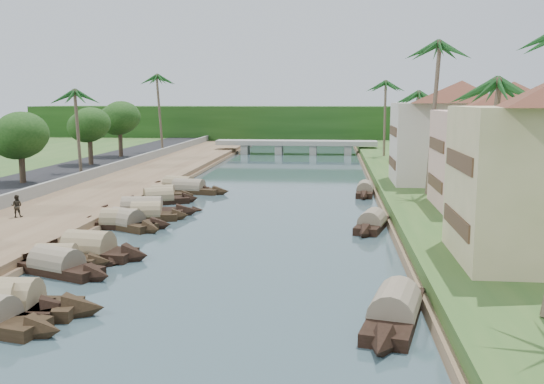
# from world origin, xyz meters

# --- Properties ---
(ground) EXTENTS (220.00, 220.00, 0.00)m
(ground) POSITION_xyz_m (0.00, 0.00, 0.00)
(ground) COLOR #354A50
(ground) RESTS_ON ground
(left_bank) EXTENTS (10.00, 180.00, 0.80)m
(left_bank) POSITION_xyz_m (-16.00, 20.00, 0.40)
(left_bank) COLOR brown
(left_bank) RESTS_ON ground
(right_bank) EXTENTS (16.00, 180.00, 1.20)m
(right_bank) POSITION_xyz_m (19.00, 20.00, 0.60)
(right_bank) COLOR #2C5221
(right_bank) RESTS_ON ground
(road) EXTENTS (8.00, 180.00, 1.40)m
(road) POSITION_xyz_m (-24.50, 20.00, 0.70)
(road) COLOR black
(road) RESTS_ON ground
(retaining_wall) EXTENTS (0.40, 180.00, 1.10)m
(retaining_wall) POSITION_xyz_m (-20.20, 20.00, 1.35)
(retaining_wall) COLOR gray
(retaining_wall) RESTS_ON left_bank
(treeline) EXTENTS (120.00, 14.00, 8.00)m
(treeline) POSITION_xyz_m (0.00, 100.00, 4.00)
(treeline) COLOR #15370F
(treeline) RESTS_ON ground
(bridge) EXTENTS (28.00, 4.00, 2.40)m
(bridge) POSITION_xyz_m (0.00, 72.00, 1.72)
(bridge) COLOR gray
(bridge) RESTS_ON ground
(building_mid) EXTENTS (14.11, 14.11, 9.70)m
(building_mid) POSITION_xyz_m (19.99, 14.00, 6.13)
(building_mid) COLOR #D7A898
(building_mid) RESTS_ON right_bank
(building_far) EXTENTS (15.59, 15.59, 10.20)m
(building_far) POSITION_xyz_m (18.99, 28.00, 6.38)
(building_far) COLOR beige
(building_far) RESTS_ON right_bank
(building_distant) EXTENTS (12.62, 12.62, 9.20)m
(building_distant) POSITION_xyz_m (19.99, 48.00, 5.88)
(building_distant) COLOR beige
(building_distant) RESTS_ON right_bank
(sampan_2) EXTENTS (9.76, 2.57, 2.50)m
(sampan_2) POSITION_xyz_m (-8.28, -9.36, 0.42)
(sampan_2) COLOR black
(sampan_2) RESTS_ON ground
(sampan_3) EXTENTS (7.88, 4.45, 2.13)m
(sampan_3) POSITION_xyz_m (-8.72, -2.90, 0.41)
(sampan_3) COLOR black
(sampan_3) RESTS_ON ground
(sampan_4) EXTENTS (6.62, 2.04, 1.90)m
(sampan_4) POSITION_xyz_m (-9.34, -1.67, 0.41)
(sampan_4) COLOR black
(sampan_4) RESTS_ON ground
(sampan_5) EXTENTS (8.16, 2.92, 2.51)m
(sampan_5) POSITION_xyz_m (-8.27, 0.49, 0.42)
(sampan_5) COLOR black
(sampan_5) RESTS_ON ground
(sampan_6) EXTENTS (7.10, 5.02, 2.17)m
(sampan_6) POSITION_xyz_m (-8.92, 8.98, 0.42)
(sampan_6) COLOR black
(sampan_6) RESTS_ON ground
(sampan_7) EXTENTS (7.98, 1.88, 2.13)m
(sampan_7) POSITION_xyz_m (-9.34, 9.08, 0.41)
(sampan_7) COLOR black
(sampan_7) RESTS_ON ground
(sampan_8) EXTENTS (7.09, 3.06, 2.15)m
(sampan_8) POSITION_xyz_m (-8.33, 12.20, 0.41)
(sampan_8) COLOR black
(sampan_8) RESTS_ON ground
(sampan_9) EXTENTS (9.69, 3.35, 2.38)m
(sampan_9) POSITION_xyz_m (-9.26, 13.97, 0.42)
(sampan_9) COLOR black
(sampan_9) RESTS_ON ground
(sampan_10) EXTENTS (6.52, 2.04, 1.83)m
(sampan_10) POSITION_xyz_m (-10.03, 22.82, 0.40)
(sampan_10) COLOR black
(sampan_10) RESTS_ON ground
(sampan_11) EXTENTS (7.62, 4.77, 2.20)m
(sampan_11) POSITION_xyz_m (-9.53, 19.70, 0.42)
(sampan_11) COLOR black
(sampan_11) RESTS_ON ground
(sampan_12) EXTENTS (9.20, 3.21, 2.16)m
(sampan_12) POSITION_xyz_m (-8.27, 26.32, 0.41)
(sampan_12) COLOR black
(sampan_12) RESTS_ON ground
(sampan_13) EXTENTS (8.84, 4.79, 2.37)m
(sampan_13) POSITION_xyz_m (-9.60, 27.45, 0.42)
(sampan_13) COLOR black
(sampan_13) RESTS_ON ground
(sampan_14) EXTENTS (3.90, 9.68, 2.29)m
(sampan_14) POSITION_xyz_m (9.24, -8.38, 0.42)
(sampan_14) COLOR black
(sampan_14) RESTS_ON ground
(sampan_15) EXTENTS (3.43, 7.75, 2.06)m
(sampan_15) POSITION_xyz_m (9.43, 10.61, 0.41)
(sampan_15) COLOR black
(sampan_15) RESTS_ON ground
(sampan_16) EXTENTS (2.10, 7.92, 1.95)m
(sampan_16) POSITION_xyz_m (9.72, 27.02, 0.41)
(sampan_16) COLOR black
(sampan_16) RESTS_ON ground
(canoe_1) EXTENTS (4.92, 2.40, 0.80)m
(canoe_1) POSITION_xyz_m (-7.95, -1.51, 0.10)
(canoe_1) COLOR black
(canoe_1) RESTS_ON ground
(canoe_2) EXTENTS (5.29, 1.98, 0.76)m
(canoe_2) POSITION_xyz_m (-7.19, 15.93, 0.10)
(canoe_2) COLOR black
(canoe_2) RESTS_ON ground
(palm_1) EXTENTS (3.20, 3.20, 11.00)m
(palm_1) POSITION_xyz_m (16.00, 4.61, 10.43)
(palm_1) COLOR brown
(palm_1) RESTS_ON ground
(palm_2) EXTENTS (3.20, 3.20, 14.71)m
(palm_2) POSITION_xyz_m (15.00, 20.55, 13.98)
(palm_2) COLOR brown
(palm_2) RESTS_ON ground
(palm_3) EXTENTS (3.20, 3.20, 10.61)m
(palm_3) POSITION_xyz_m (16.00, 36.97, 10.06)
(palm_3) COLOR brown
(palm_3) RESTS_ON ground
(palm_6) EXTENTS (3.20, 3.20, 10.57)m
(palm_6) POSITION_xyz_m (-22.00, 31.49, 10.21)
(palm_6) COLOR brown
(palm_6) RESTS_ON ground
(palm_7) EXTENTS (3.20, 3.20, 12.36)m
(palm_7) POSITION_xyz_m (14.00, 56.98, 11.74)
(palm_7) COLOR brown
(palm_7) RESTS_ON ground
(palm_8) EXTENTS (3.20, 3.20, 13.32)m
(palm_8) POSITION_xyz_m (-20.50, 59.27, 12.86)
(palm_8) COLOR brown
(palm_8) RESTS_ON ground
(tree_3) EXTENTS (5.16, 5.16, 6.75)m
(tree_3) POSITION_xyz_m (-24.00, 22.39, 5.96)
(tree_3) COLOR #483729
(tree_3) RESTS_ON ground
(tree_4) EXTENTS (4.81, 4.81, 6.94)m
(tree_4) POSITION_xyz_m (-24.00, 39.43, 6.28)
(tree_4) COLOR #483729
(tree_4) RESTS_ON ground
(tree_5) EXTENTS (5.37, 5.37, 7.66)m
(tree_5) POSITION_xyz_m (-24.00, 50.38, 6.77)
(tree_5) COLOR #483729
(tree_5) RESTS_ON ground
(tree_6) EXTENTS (4.40, 4.40, 6.57)m
(tree_6) POSITION_xyz_m (24.00, 30.87, 5.87)
(tree_6) COLOR #483729
(tree_6) RESTS_ON ground
(person_far) EXTENTS (0.92, 0.78, 1.70)m
(person_far) POSITION_xyz_m (-17.12, 8.46, 1.65)
(person_far) COLOR #2D281F
(person_far) RESTS_ON left_bank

